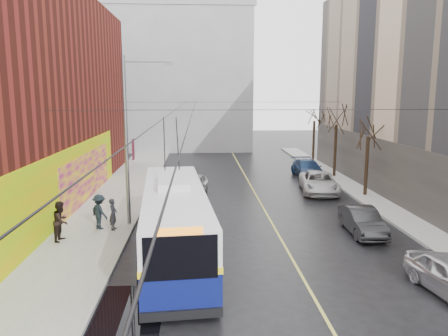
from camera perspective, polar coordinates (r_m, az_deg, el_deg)
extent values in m
plane|color=black|center=(15.00, 7.08, -18.67)|extent=(140.00, 140.00, 0.00)
cube|color=gray|center=(26.51, -15.24, -5.99)|extent=(4.00, 60.00, 0.15)
cube|color=gray|center=(28.37, 20.82, -5.25)|extent=(2.00, 60.00, 0.15)
cube|color=#BFB74C|center=(28.17, 4.98, -4.89)|extent=(0.12, 50.00, 0.01)
cube|color=#DCB804|center=(24.67, -20.85, -2.85)|extent=(0.08, 28.00, 4.00)
cube|color=#A30573|center=(30.39, -17.39, -1.13)|extent=(0.06, 12.00, 3.20)
cube|color=#4C4742|center=(30.14, 21.19, -0.67)|extent=(0.06, 36.00, 4.00)
cube|color=gray|center=(58.09, -6.91, 11.58)|extent=(20.00, 12.00, 18.00)
cube|color=gray|center=(53.19, -7.53, 20.97)|extent=(20.50, 0.40, 1.00)
cylinder|color=slate|center=(23.41, -12.65, 3.11)|extent=(0.20, 0.20, 9.00)
cube|color=#4E0B1A|center=(23.39, -11.77, 2.40)|extent=(0.04, 0.60, 1.10)
cylinder|color=slate|center=(23.15, -10.03, 13.54)|extent=(2.40, 0.10, 0.10)
cube|color=slate|center=(23.05, -7.23, 13.38)|extent=(0.50, 0.22, 0.12)
cylinder|color=black|center=(28.00, -6.03, 7.85)|extent=(0.02, 60.00, 0.02)
cylinder|color=black|center=(27.97, -3.96, 7.87)|extent=(0.02, 60.00, 0.02)
cylinder|color=black|center=(19.13, 4.24, 7.59)|extent=(18.00, 0.02, 0.02)
cylinder|color=black|center=(35.05, 0.79, 8.61)|extent=(18.00, 0.02, 0.02)
cylinder|color=black|center=(31.56, 18.11, 0.14)|extent=(0.24, 0.24, 4.20)
cylinder|color=black|center=(38.06, 14.31, 2.12)|extent=(0.24, 0.24, 4.48)
cylinder|color=black|center=(44.74, 11.62, 3.26)|extent=(0.24, 0.24, 4.37)
cube|color=black|center=(15.67, -12.76, -17.52)|extent=(2.54, 3.60, 0.01)
ellipsoid|color=slate|center=(21.40, -6.38, 9.53)|extent=(0.44, 0.20, 0.12)
ellipsoid|color=slate|center=(22.78, 1.00, 11.28)|extent=(0.44, 0.20, 0.12)
ellipsoid|color=slate|center=(23.99, -9.90, 7.05)|extent=(0.44, 0.20, 0.12)
cube|color=#0B1254|center=(19.61, -6.42, -8.65)|extent=(3.58, 12.10, 1.49)
cube|color=silver|center=(19.22, -6.50, -4.71)|extent=(3.58, 12.10, 1.29)
cube|color=yellow|center=(19.39, -6.46, -6.56)|extent=(3.63, 12.15, 0.22)
cube|color=black|center=(13.57, -5.70, -11.62)|extent=(2.28, 0.23, 1.39)
cube|color=black|center=(25.08, -6.91, -1.64)|extent=(2.28, 0.23, 1.19)
cube|color=black|center=(19.26, -10.41, -5.09)|extent=(0.96, 10.90, 0.99)
cube|color=black|center=(19.32, -2.59, -4.88)|extent=(0.96, 10.90, 0.99)
cube|color=silver|center=(20.01, -6.63, -1.79)|extent=(1.64, 3.09, 0.30)
cube|color=black|center=(14.31, -5.56, -18.55)|extent=(2.59, 0.34, 0.30)
cylinder|color=black|center=(16.08, -10.68, -14.74)|extent=(0.38, 1.02, 0.99)
cylinder|color=black|center=(16.16, -1.19, -14.44)|extent=(0.38, 1.02, 0.99)
cylinder|color=black|center=(23.55, -9.88, -6.71)|extent=(0.38, 1.02, 0.99)
cylinder|color=black|center=(23.60, -3.55, -6.54)|extent=(0.38, 1.02, 0.99)
cylinder|color=black|center=(23.22, -7.80, 3.39)|extent=(0.35, 3.45, 2.44)
cylinder|color=black|center=(23.23, -6.09, 3.43)|extent=(0.35, 3.45, 2.44)
imported|color=#28292B|center=(23.53, 17.61, -6.61)|extent=(1.55, 4.11, 1.34)
imported|color=silver|center=(32.22, 12.26, -1.85)|extent=(3.19, 5.65, 1.49)
imported|color=navy|center=(37.83, 10.88, -0.09)|extent=(2.14, 5.14, 1.49)
imported|color=#A0A1A5|center=(30.49, -4.13, -2.28)|extent=(2.48, 4.70, 1.52)
imported|color=black|center=(23.28, -14.27, -5.87)|extent=(0.43, 0.62, 1.63)
imported|color=black|center=(22.28, -20.51, -6.50)|extent=(0.84, 1.02, 1.93)
imported|color=black|center=(23.56, -15.96, -5.52)|extent=(1.32, 1.30, 1.82)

